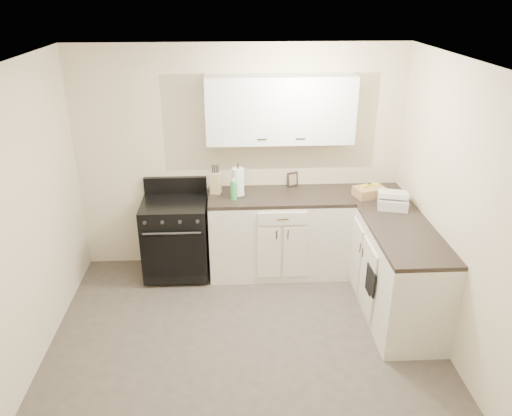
{
  "coord_description": "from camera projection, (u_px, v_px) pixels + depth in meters",
  "views": [
    {
      "loc": [
        -0.1,
        -3.48,
        3.02
      ],
      "look_at": [
        0.13,
        0.85,
        1.08
      ],
      "focal_mm": 35.0,
      "sensor_mm": 36.0,
      "label": 1
    }
  ],
  "objects": [
    {
      "name": "upper_cabinets",
      "position": [
        280.0,
        110.0,
        5.19
      ],
      "size": [
        1.55,
        0.3,
        0.7
      ],
      "primitive_type": "cube",
      "color": "white",
      "rests_on": "wall_back"
    },
    {
      "name": "wall_front",
      "position": [
        258.0,
        412.0,
        2.26
      ],
      "size": [
        3.6,
        0.0,
        3.6
      ],
      "primitive_type": "plane",
      "rotation": [
        -1.57,
        0.0,
        0.0
      ],
      "color": "beige",
      "rests_on": "ground"
    },
    {
      "name": "oven_mitt_near",
      "position": [
        372.0,
        283.0,
        4.59
      ],
      "size": [
        0.02,
        0.14,
        0.25
      ],
      "primitive_type": "cube",
      "color": "black",
      "rests_on": "base_cabinets_right"
    },
    {
      "name": "stove",
      "position": [
        176.0,
        238.0,
        5.53
      ],
      "size": [
        0.7,
        0.6,
        0.85
      ],
      "primitive_type": "cube",
      "color": "black",
      "rests_on": "floor"
    },
    {
      "name": "countertop_back",
      "position": [
        280.0,
        197.0,
        5.43
      ],
      "size": [
        1.55,
        0.6,
        0.04
      ],
      "primitive_type": "cube",
      "color": "black",
      "rests_on": "base_cabinets_back"
    },
    {
      "name": "soap_bottle",
      "position": [
        234.0,
        190.0,
        5.26
      ],
      "size": [
        0.07,
        0.07,
        0.21
      ],
      "primitive_type": "cylinder",
      "rotation": [
        0.0,
        0.0,
        -0.09
      ],
      "color": "green",
      "rests_on": "countertop_back"
    },
    {
      "name": "base_cabinets_back",
      "position": [
        279.0,
        235.0,
        5.62
      ],
      "size": [
        1.55,
        0.6,
        0.9
      ],
      "primitive_type": "cube",
      "color": "white",
      "rests_on": "floor"
    },
    {
      "name": "oven_mitt_far",
      "position": [
        369.0,
        279.0,
        4.69
      ],
      "size": [
        0.02,
        0.16,
        0.28
      ],
      "primitive_type": "cube",
      "color": "black",
      "rests_on": "base_cabinets_right"
    },
    {
      "name": "picture_frame",
      "position": [
        293.0,
        179.0,
        5.63
      ],
      "size": [
        0.13,
        0.08,
        0.16
      ],
      "primitive_type": "cube",
      "rotation": [
        -0.14,
        0.0,
        0.39
      ],
      "color": "black",
      "rests_on": "countertop_back"
    },
    {
      "name": "floor",
      "position": [
        246.0,
        359.0,
        4.41
      ],
      "size": [
        3.6,
        3.6,
        0.0
      ],
      "primitive_type": "plane",
      "color": "#473F38",
      "rests_on": "ground"
    },
    {
      "name": "ceiling",
      "position": [
        244.0,
        69.0,
        3.39
      ],
      "size": [
        3.6,
        3.6,
        0.0
      ],
      "primitive_type": "plane",
      "color": "white",
      "rests_on": "wall_back"
    },
    {
      "name": "wall_right",
      "position": [
        470.0,
        227.0,
        3.99
      ],
      "size": [
        0.0,
        3.6,
        3.6
      ],
      "primitive_type": "plane",
      "rotation": [
        1.57,
        0.0,
        -1.57
      ],
      "color": "beige",
      "rests_on": "ground"
    },
    {
      "name": "knife_block",
      "position": [
        216.0,
        183.0,
        5.42
      ],
      "size": [
        0.13,
        0.12,
        0.23
      ],
      "primitive_type": "cube",
      "rotation": [
        0.0,
        0.0,
        -0.28
      ],
      "color": "#D9C185",
      "rests_on": "countertop_back"
    },
    {
      "name": "countertop_grill",
      "position": [
        393.0,
        202.0,
        5.1
      ],
      "size": [
        0.36,
        0.34,
        0.11
      ],
      "primitive_type": "cube",
      "rotation": [
        0.0,
        0.0,
        -0.25
      ],
      "color": "white",
      "rests_on": "countertop_right"
    },
    {
      "name": "paper_towel",
      "position": [
        238.0,
        182.0,
        5.34
      ],
      "size": [
        0.17,
        0.17,
        0.31
      ],
      "primitive_type": "cylinder",
      "rotation": [
        0.0,
        0.0,
        0.38
      ],
      "color": "white",
      "rests_on": "countertop_back"
    },
    {
      "name": "wall_left",
      "position": [
        11.0,
        238.0,
        3.82
      ],
      "size": [
        0.0,
        3.6,
        3.6
      ],
      "primitive_type": "plane",
      "rotation": [
        1.57,
        0.0,
        1.57
      ],
      "color": "beige",
      "rests_on": "ground"
    },
    {
      "name": "base_cabinets_right",
      "position": [
        390.0,
        262.0,
        5.08
      ],
      "size": [
        0.6,
        1.9,
        0.9
      ],
      "primitive_type": "cube",
      "color": "white",
      "rests_on": "floor"
    },
    {
      "name": "countertop_right",
      "position": [
        395.0,
        220.0,
        4.88
      ],
      "size": [
        0.6,
        1.9,
        0.04
      ],
      "primitive_type": "cube",
      "color": "black",
      "rests_on": "base_cabinets_right"
    },
    {
      "name": "wicker_basket",
      "position": [
        369.0,
        192.0,
        5.36
      ],
      "size": [
        0.36,
        0.29,
        0.11
      ],
      "primitive_type": "cube",
      "rotation": [
        0.0,
        0.0,
        0.29
      ],
      "color": "#A97D50",
      "rests_on": "countertop_right"
    },
    {
      "name": "wall_back",
      "position": [
        240.0,
        160.0,
        5.54
      ],
      "size": [
        3.6,
        0.0,
        3.6
      ],
      "primitive_type": "plane",
      "rotation": [
        1.57,
        0.0,
        0.0
      ],
      "color": "beige",
      "rests_on": "ground"
    }
  ]
}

